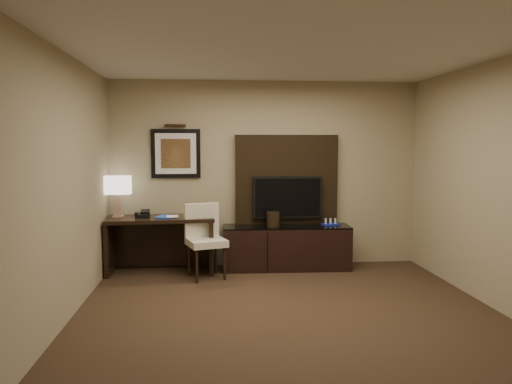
{
  "coord_description": "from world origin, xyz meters",
  "views": [
    {
      "loc": [
        -0.81,
        -4.77,
        1.78
      ],
      "look_at": [
        -0.21,
        1.8,
        1.15
      ],
      "focal_mm": 35.0,
      "sensor_mm": 36.0,
      "label": 1
    }
  ],
  "objects": [
    {
      "name": "artwork",
      "position": [
        -1.3,
        2.48,
        1.65
      ],
      "size": [
        0.7,
        0.04,
        0.7
      ],
      "primitive_type": "cube",
      "color": "black",
      "rests_on": "wall_back"
    },
    {
      "name": "minibar_tray",
      "position": [
        0.91,
        2.21,
        0.66
      ],
      "size": [
        0.26,
        0.19,
        0.08
      ],
      "primitive_type": null,
      "rotation": [
        0.0,
        0.0,
        0.23
      ],
      "color": "#1924A4",
      "rests_on": "credenza"
    },
    {
      "name": "wall_back",
      "position": [
        0.0,
        2.5,
        1.35
      ],
      "size": [
        4.5,
        0.01,
        2.7
      ],
      "primitive_type": "cube",
      "color": "tan",
      "rests_on": "floor"
    },
    {
      "name": "floor",
      "position": [
        0.0,
        0.0,
        -0.01
      ],
      "size": [
        4.5,
        5.0,
        0.01
      ],
      "primitive_type": "cube",
      "color": "#322216",
      "rests_on": "ground"
    },
    {
      "name": "blue_folder",
      "position": [
        -1.42,
        2.11,
        0.79
      ],
      "size": [
        0.28,
        0.33,
        0.02
      ],
      "primitive_type": "cube",
      "rotation": [
        0.0,
        0.0,
        -0.25
      ],
      "color": "#1B48B3",
      "rests_on": "desk"
    },
    {
      "name": "credenza",
      "position": [
        0.27,
        2.2,
        0.31
      ],
      "size": [
        1.82,
        0.56,
        0.62
      ],
      "primitive_type": "cube",
      "rotation": [
        0.0,
        0.0,
        -0.03
      ],
      "color": "black",
      "rests_on": "floor"
    },
    {
      "name": "tv",
      "position": [
        0.3,
        2.34,
        1.02
      ],
      "size": [
        1.0,
        0.08,
        0.6
      ],
      "primitive_type": "cube",
      "color": "black",
      "rests_on": "tv_wall_panel"
    },
    {
      "name": "table_lamp",
      "position": [
        -2.08,
        2.21,
        1.06
      ],
      "size": [
        0.38,
        0.27,
        0.57
      ],
      "primitive_type": null,
      "rotation": [
        0.0,
        0.0,
        -0.23
      ],
      "color": "tan",
      "rests_on": "desk"
    },
    {
      "name": "book",
      "position": [
        -1.41,
        2.08,
        0.89
      ],
      "size": [
        0.16,
        0.03,
        0.21
      ],
      "primitive_type": "imported",
      "rotation": [
        0.0,
        0.0,
        0.09
      ],
      "color": "tan",
      "rests_on": "desk"
    },
    {
      "name": "desk_phone",
      "position": [
        -1.74,
        2.12,
        0.83
      ],
      "size": [
        0.2,
        0.18,
        0.1
      ],
      "primitive_type": null,
      "rotation": [
        0.0,
        0.0,
        0.04
      ],
      "color": "black",
      "rests_on": "desk"
    },
    {
      "name": "wall_front",
      "position": [
        0.0,
        -2.5,
        1.35
      ],
      "size": [
        4.5,
        0.01,
        2.7
      ],
      "primitive_type": "cube",
      "color": "tan",
      "rests_on": "floor"
    },
    {
      "name": "desk_chair",
      "position": [
        -0.87,
        1.79,
        0.49
      ],
      "size": [
        0.62,
        0.66,
        0.99
      ],
      "primitive_type": null,
      "rotation": [
        0.0,
        0.0,
        0.31
      ],
      "color": "beige",
      "rests_on": "floor"
    },
    {
      "name": "ice_bucket",
      "position": [
        0.07,
        2.16,
        0.73
      ],
      "size": [
        0.23,
        0.23,
        0.21
      ],
      "primitive_type": "cylinder",
      "rotation": [
        0.0,
        0.0,
        0.23
      ],
      "color": "black",
      "rests_on": "credenza"
    },
    {
      "name": "ceiling",
      "position": [
        0.0,
        0.0,
        2.7
      ],
      "size": [
        4.5,
        5.0,
        0.01
      ],
      "primitive_type": "cube",
      "color": "silver",
      "rests_on": "wall_back"
    },
    {
      "name": "wall_left",
      "position": [
        -2.25,
        0.0,
        1.35
      ],
      "size": [
        0.01,
        5.0,
        2.7
      ],
      "primitive_type": "cube",
      "color": "tan",
      "rests_on": "floor"
    },
    {
      "name": "picture_light",
      "position": [
        -1.3,
        2.44,
        2.05
      ],
      "size": [
        0.04,
        0.04,
        0.3
      ],
      "primitive_type": "cylinder",
      "color": "#402814",
      "rests_on": "wall_back"
    },
    {
      "name": "tv_wall_panel",
      "position": [
        0.3,
        2.44,
        1.27
      ],
      "size": [
        1.5,
        0.12,
        1.3
      ],
      "primitive_type": "cube",
      "color": "black",
      "rests_on": "wall_back"
    },
    {
      "name": "desk",
      "position": [
        -1.5,
        2.15,
        0.39
      ],
      "size": [
        1.49,
        0.71,
        0.78
      ],
      "primitive_type": "cube",
      "rotation": [
        0.0,
        0.0,
        0.06
      ],
      "color": "black",
      "rests_on": "floor"
    }
  ]
}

